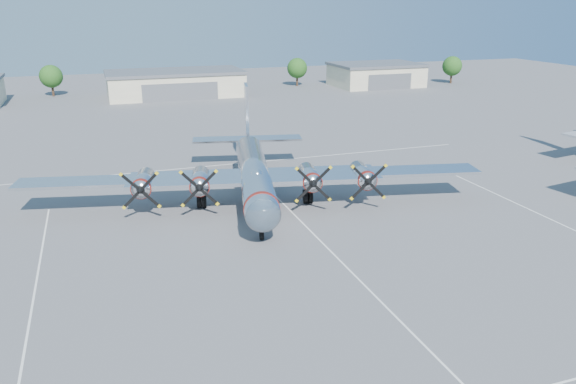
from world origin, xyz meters
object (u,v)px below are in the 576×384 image
object	(u,v)px
hangar_center	(175,83)
tree_west	(51,76)
main_bomber_b29	(254,199)
tree_far_east	(452,66)
tree_east	(297,68)
hangar_east	(376,74)

from	to	relation	value
hangar_center	tree_west	size ratio (longest dim) A/B	4.31
tree_west	main_bomber_b29	bearing A→B (deg)	-73.90
tree_far_east	main_bomber_b29	distance (m)	98.28
hangar_center	tree_east	bearing A→B (deg)	11.38
hangar_center	main_bomber_b29	xyz separation A→B (m)	(-2.35, -70.47, -2.71)
tree_far_east	main_bomber_b29	world-z (taller)	tree_far_east
tree_east	tree_far_east	size ratio (longest dim) A/B	1.00
hangar_center	tree_far_east	world-z (taller)	tree_far_east
tree_east	tree_far_east	world-z (taller)	same
hangar_center	tree_west	bearing A→B (deg)	162.18
tree_far_east	main_bomber_b29	bearing A→B (deg)	-135.76
hangar_center	tree_west	distance (m)	26.30
tree_east	main_bomber_b29	world-z (taller)	tree_east
tree_west	main_bomber_b29	xyz separation A→B (m)	(22.65, -78.50, -4.22)
hangar_center	main_bomber_b29	size ratio (longest dim) A/B	0.64
hangar_center	tree_east	distance (m)	30.64
hangar_east	main_bomber_b29	bearing A→B (deg)	-125.54
hangar_east	tree_east	size ratio (longest dim) A/B	3.10
tree_west	tree_far_east	size ratio (longest dim) A/B	1.00
tree_west	tree_east	xyz separation A→B (m)	(55.00, -2.00, 0.00)
tree_far_east	hangar_center	bearing A→B (deg)	178.35
tree_west	tree_east	distance (m)	55.04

